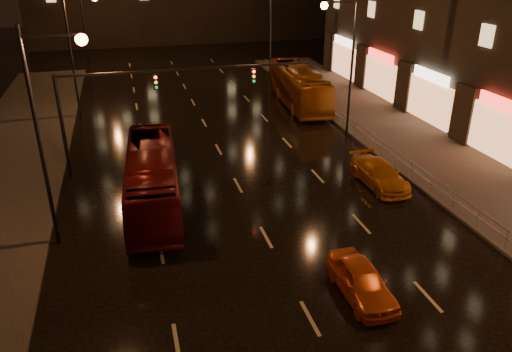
{
  "coord_description": "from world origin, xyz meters",
  "views": [
    {
      "loc": [
        -5.78,
        -9.8,
        12.63
      ],
      "look_at": [
        -0.05,
        11.69,
        2.5
      ],
      "focal_mm": 35.0,
      "sensor_mm": 36.0,
      "label": 1
    }
  ],
  "objects_px": {
    "taxi_near": "(362,281)",
    "bus_red": "(152,178)",
    "bus_curb": "(299,86)",
    "taxi_far": "(380,174)"
  },
  "relations": [
    {
      "from": "bus_curb",
      "to": "taxi_near",
      "type": "relative_size",
      "value": 2.92
    },
    {
      "from": "bus_curb",
      "to": "taxi_far",
      "type": "height_order",
      "value": "bus_curb"
    },
    {
      "from": "taxi_near",
      "to": "bus_red",
      "type": "bearing_deg",
      "value": 125.64
    },
    {
      "from": "bus_red",
      "to": "bus_curb",
      "type": "xyz_separation_m",
      "value": [
        13.9,
        15.97,
        0.12
      ]
    },
    {
      "from": "bus_curb",
      "to": "taxi_far",
      "type": "bearing_deg",
      "value": -88.93
    },
    {
      "from": "taxi_near",
      "to": "taxi_far",
      "type": "distance_m",
      "value": 10.7
    },
    {
      "from": "taxi_near",
      "to": "bus_curb",
      "type": "bearing_deg",
      "value": 75.85
    },
    {
      "from": "bus_curb",
      "to": "taxi_far",
      "type": "xyz_separation_m",
      "value": [
        -1.0,
        -17.04,
        -0.96
      ]
    },
    {
      "from": "bus_curb",
      "to": "bus_red",
      "type": "bearing_deg",
      "value": -126.62
    },
    {
      "from": "bus_red",
      "to": "taxi_near",
      "type": "bearing_deg",
      "value": -50.6
    }
  ]
}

